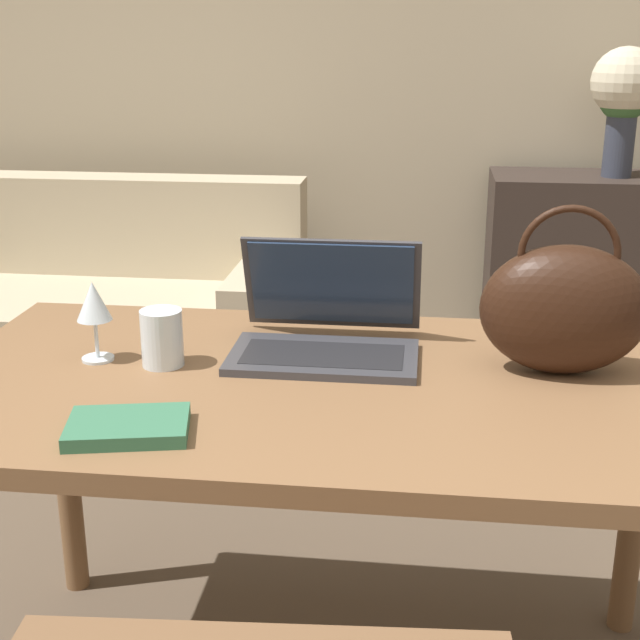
{
  "coord_description": "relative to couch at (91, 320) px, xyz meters",
  "views": [
    {
      "loc": [
        0.05,
        -0.88,
        1.4
      ],
      "look_at": [
        -0.14,
        0.69,
        0.88
      ],
      "focal_mm": 50.0,
      "sensor_mm": 36.0,
      "label": 1
    }
  ],
  "objects": [
    {
      "name": "book",
      "position": [
        0.84,
        -1.96,
        0.49
      ],
      "size": [
        0.22,
        0.18,
        0.02
      ],
      "rotation": [
        0.0,
        0.0,
        0.21
      ],
      "color": "#336B4C",
      "rests_on": "dining_table"
    },
    {
      "name": "dining_table",
      "position": [
        1.14,
        -1.68,
        0.39
      ],
      "size": [
        1.51,
        0.83,
        0.76
      ],
      "color": "brown",
      "rests_on": "ground_plane"
    },
    {
      "name": "wall_back",
      "position": [
        1.27,
        0.65,
        1.06
      ],
      "size": [
        10.0,
        0.06,
        2.7
      ],
      "color": "beige",
      "rests_on": "ground_plane"
    },
    {
      "name": "drinking_glass",
      "position": [
        0.81,
        -1.64,
        0.53
      ],
      "size": [
        0.08,
        0.08,
        0.11
      ],
      "color": "silver",
      "rests_on": "dining_table"
    },
    {
      "name": "laptop",
      "position": [
        1.12,
        -1.51,
        0.53
      ],
      "size": [
        0.38,
        0.31,
        0.22
      ],
      "color": "#38383D",
      "rests_on": "dining_table"
    },
    {
      "name": "couch",
      "position": [
        0.0,
        0.0,
        0.0
      ],
      "size": [
        1.65,
        0.82,
        0.82
      ],
      "color": "#C1B293",
      "rests_on": "ground_plane"
    },
    {
      "name": "handbag",
      "position": [
        1.59,
        -1.59,
        0.6
      ],
      "size": [
        0.32,
        0.16,
        0.33
      ],
      "color": "black",
      "rests_on": "dining_table"
    },
    {
      "name": "wine_glass",
      "position": [
        0.67,
        -1.63,
        0.59
      ],
      "size": [
        0.07,
        0.07,
        0.16
      ],
      "color": "silver",
      "rests_on": "dining_table"
    },
    {
      "name": "flower_vase",
      "position": [
        2.04,
        0.32,
        0.88
      ],
      "size": [
        0.26,
        0.26,
        0.49
      ],
      "color": "#333847",
      "rests_on": "sideboard"
    }
  ]
}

